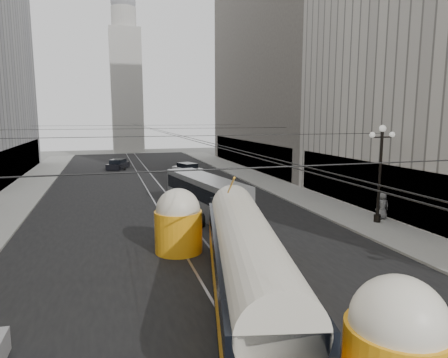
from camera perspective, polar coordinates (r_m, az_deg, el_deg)
road at (r=37.18m, az=-9.37°, el=-2.14°), size 20.00×85.00×0.02m
sidewalk_left at (r=41.04m, az=-26.88°, el=-1.85°), size 4.00×72.00×0.15m
sidewalk_right at (r=43.56m, az=5.88°, el=-0.35°), size 4.00×72.00×0.15m
rail_left at (r=37.10m, az=-10.52°, el=-2.20°), size 0.12×85.00×0.04m
rail_right at (r=37.28m, az=-8.22°, el=-2.09°), size 0.12×85.00×0.04m
building_right_far at (r=57.95m, az=9.10°, el=18.00°), size 12.60×32.60×32.60m
distant_tower at (r=84.22m, az=-13.84°, el=14.06°), size 6.00×6.00×31.36m
lamppost_right_mid at (r=27.81m, az=21.42°, el=1.46°), size 1.86×0.44×6.37m
catenary at (r=35.54m, az=-9.21°, el=6.91°), size 25.00×72.00×0.23m
streetcar at (r=15.45m, az=3.25°, el=-11.46°), size 5.44×15.39×3.44m
city_bus at (r=29.22m, az=-2.73°, el=-2.09°), size 3.96×10.94×2.71m
sedan_white_far at (r=49.22m, az=-5.25°, el=1.39°), size 3.20×4.84×1.42m
sedan_dark_far at (r=55.81m, az=-14.90°, el=1.99°), size 3.29×4.65×1.36m
pedestrian_sidewalk_right at (r=29.26m, az=21.71°, el=-3.57°), size 0.96×0.68×1.81m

